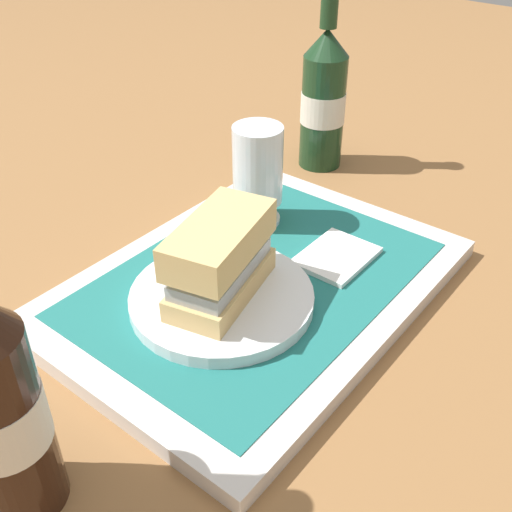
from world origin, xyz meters
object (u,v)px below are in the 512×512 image
(beer_glass, at_px, (258,173))
(beer_bottle, at_px, (323,98))
(sandwich, at_px, (219,255))
(plate, at_px, (219,296))

(beer_glass, height_order, beer_bottle, beer_bottle)
(beer_glass, relative_size, beer_bottle, 0.47)
(sandwich, bearing_deg, beer_glass, 10.79)
(sandwich, distance_m, beer_glass, 0.16)
(plate, xyz_separation_m, beer_bottle, (0.37, 0.12, 0.08))
(plate, xyz_separation_m, sandwich, (0.00, 0.00, 0.05))
(beer_bottle, bearing_deg, sandwich, -162.07)
(beer_glass, bearing_deg, beer_bottle, 13.15)
(sandwich, height_order, beer_glass, beer_glass)
(beer_bottle, bearing_deg, plate, -162.10)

